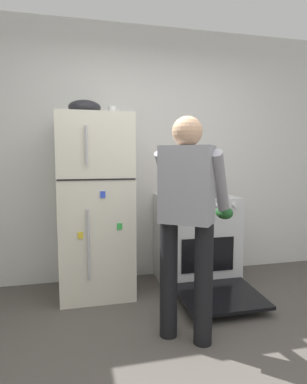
{
  "coord_description": "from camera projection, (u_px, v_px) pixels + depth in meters",
  "views": [
    {
      "loc": [
        -0.69,
        -1.6,
        1.32
      ],
      "look_at": [
        0.02,
        1.32,
        1.0
      ],
      "focal_mm": 30.64,
      "sensor_mm": 36.0,
      "label": 1
    }
  ],
  "objects": [
    {
      "name": "kitchen_wall_back",
      "position": [
        138.0,
        154.0,
        3.59
      ],
      "size": [
        6.0,
        0.1,
        2.7
      ],
      "primitive_type": "cube",
      "color": "silver",
      "rests_on": "ground"
    },
    {
      "name": "refrigerator",
      "position": [
        95.0,
        205.0,
        3.16
      ],
      "size": [
        0.68,
        0.72,
        1.71
      ],
      "color": "silver",
      "rests_on": "ground"
    },
    {
      "name": "stove_range",
      "position": [
        196.0,
        241.0,
        3.43
      ],
      "size": [
        0.76,
        1.23,
        0.93
      ],
      "color": "silver",
      "rests_on": "ground"
    },
    {
      "name": "person_cook",
      "position": [
        188.0,
        210.0,
        2.32
      ],
      "size": [
        0.63,
        0.66,
        1.6
      ],
      "color": "black",
      "rests_on": "ground"
    },
    {
      "name": "red_pot",
      "position": [
        183.0,
        190.0,
        3.3
      ],
      "size": [
        0.32,
        0.22,
        0.13
      ],
      "color": "red",
      "rests_on": "stove_range"
    },
    {
      "name": "coffee_mug",
      "position": [
        112.0,
        111.0,
        3.15
      ],
      "size": [
        0.11,
        0.08,
        0.1
      ],
      "color": "silver",
      "rests_on": "refrigerator"
    },
    {
      "name": "pepper_mill",
      "position": [
        215.0,
        184.0,
        3.65
      ],
      "size": [
        0.05,
        0.05,
        0.19
      ],
      "primitive_type": "cylinder",
      "color": "brown",
      "rests_on": "stove_range"
    },
    {
      "name": "mixing_bowl",
      "position": [
        85.0,
        108.0,
        3.04
      ],
      "size": [
        0.3,
        0.3,
        0.13
      ],
      "primitive_type": "ellipsoid",
      "color": "black",
      "rests_on": "refrigerator"
    }
  ]
}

